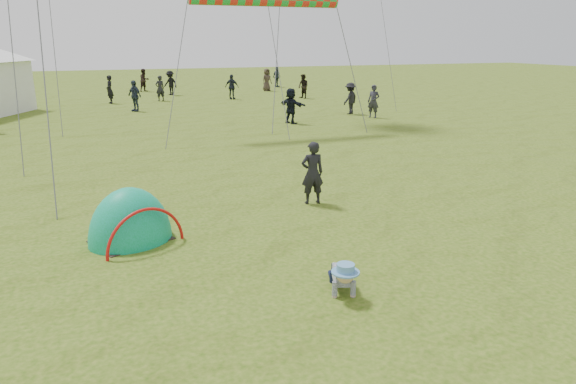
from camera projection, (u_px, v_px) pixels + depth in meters
name	position (u px, v px, depth m)	size (l,w,h in m)	color
ground	(282.00, 295.00, 8.20)	(140.00, 140.00, 0.00)	#2A4F0B
crawling_toddler	(343.00, 275.00, 8.19)	(0.56, 0.80, 0.62)	black
popup_tent	(131.00, 240.00, 10.43)	(1.71, 1.41, 2.21)	#00923D
standing_adult	(312.00, 173.00, 12.59)	(0.57, 0.37, 1.57)	black
crowd_person_0	(160.00, 88.00, 34.24)	(0.61, 0.40, 1.67)	black
crowd_person_2	(277.00, 77.00, 44.56)	(1.02, 0.42, 1.74)	#263239
crowd_person_3	(170.00, 83.00, 37.97)	(1.14, 0.66, 1.76)	black
crowd_person_6	(110.00, 90.00, 32.84)	(0.65, 0.43, 1.78)	black
crowd_person_7	(303.00, 86.00, 35.75)	(0.81, 0.63, 1.66)	black
crowd_person_8	(232.00, 87.00, 35.25)	(0.99, 0.41, 1.68)	#1C222B
crowd_person_9	(350.00, 98.00, 28.12)	(1.10, 0.63, 1.71)	black
crowd_person_10	(267.00, 80.00, 41.10)	(0.86, 0.56, 1.76)	#392E26
crowd_person_11	(291.00, 106.00, 24.92)	(1.58, 0.50, 1.71)	black
crowd_person_12	(374.00, 101.00, 26.76)	(0.62, 0.41, 1.71)	#272731
crowd_person_13	(144.00, 80.00, 40.66)	(0.86, 0.67, 1.77)	black
crowd_person_14	(135.00, 96.00, 29.20)	(1.03, 0.43, 1.75)	#273344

